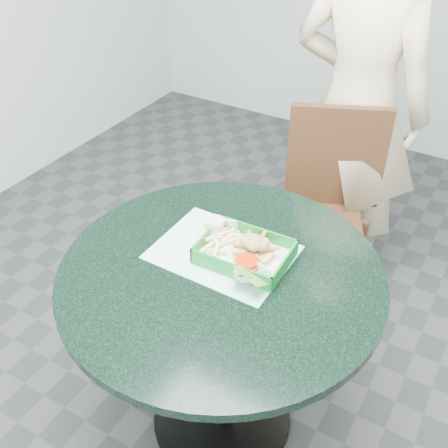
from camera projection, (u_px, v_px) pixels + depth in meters
The scene contains 10 objects.
floor at pixel (222, 418), 2.02m from camera, with size 4.00×5.00×0.02m, color #303335.
cafe_table at pixel (221, 314), 1.67m from camera, with size 0.98×0.98×0.75m.
dining_chair at pixel (322, 201), 2.26m from camera, with size 0.41×0.41×0.93m.
diner_person at pixel (362, 80), 2.17m from camera, with size 0.72×0.47×1.97m, color beige.
placemat at pixel (223, 257), 1.63m from camera, with size 0.41×0.31×0.00m, color #B0F0DD.
food_basket at pixel (244, 260), 1.59m from camera, with size 0.27×0.20×0.05m.
crab_sandwich at pixel (253, 251), 1.58m from camera, with size 0.13×0.13×0.07m.
fries_pile at pixel (217, 244), 1.63m from camera, with size 0.11×0.11×0.04m, color #FFE99B, non-canonical shape.
sauce_ramekin at pixel (216, 228), 1.66m from camera, with size 0.07×0.07×0.04m.
garnish_cup at pixel (247, 275), 1.51m from camera, with size 0.12×0.11×0.05m.
Camera 1 is at (0.60, -1.00, 1.81)m, focal length 42.00 mm.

